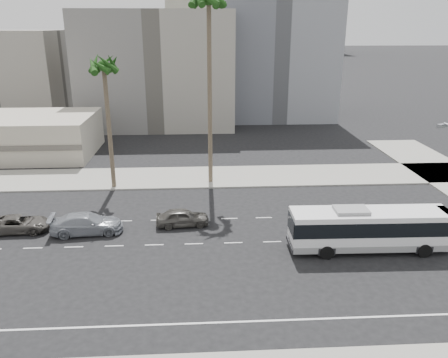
{
  "coord_description": "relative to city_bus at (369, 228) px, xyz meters",
  "views": [
    {
      "loc": [
        -5.42,
        -30.06,
        15.68
      ],
      "look_at": [
        -3.48,
        4.0,
        3.8
      ],
      "focal_mm": 35.32,
      "sensor_mm": 36.0,
      "label": 1
    }
  ],
  "objects": [
    {
      "name": "sidewalk_north",
      "position": [
        -6.83,
        17.1,
        -1.67
      ],
      "size": [
        120.0,
        7.0,
        0.15
      ],
      "primitive_type": "cube",
      "color": "gray",
      "rests_on": "ground"
    },
    {
      "name": "car_c",
      "position": [
        -26.86,
        4.6,
        -1.08
      ],
      "size": [
        2.39,
        4.9,
        1.34
      ],
      "primitive_type": "imported",
      "rotation": [
        0.0,
        0.0,
        1.61
      ],
      "color": "#4B4843",
      "rests_on": "ground"
    },
    {
      "name": "ground",
      "position": [
        -6.83,
        1.6,
        -1.75
      ],
      "size": [
        700.0,
        700.0,
        0.0
      ],
      "primitive_type": "plane",
      "color": "black",
      "rests_on": "ground"
    },
    {
      "name": "car_a",
      "position": [
        -13.79,
        4.95,
        -1.01
      ],
      "size": [
        2.08,
        4.46,
        1.48
      ],
      "primitive_type": "imported",
      "rotation": [
        0.0,
        0.0,
        1.65
      ],
      "color": "#4C4944",
      "rests_on": "ground"
    },
    {
      "name": "city_bus",
      "position": [
        0.0,
        0.0,
        0.0
      ],
      "size": [
        11.61,
        2.84,
        3.32
      ],
      "rotation": [
        0.0,
        0.0,
        -0.02
      ],
      "color": "white",
      "rests_on": "ground"
    },
    {
      "name": "car_b",
      "position": [
        -21.36,
        4.0,
        -0.93
      ],
      "size": [
        2.81,
        5.82,
        1.63
      ],
      "primitive_type": "imported",
      "rotation": [
        0.0,
        0.0,
        1.67
      ],
      "color": "gray",
      "rests_on": "ground"
    },
    {
      "name": "midrise_beige_far",
      "position": [
        -44.83,
        51.6,
        5.75
      ],
      "size": [
        18.0,
        16.0,
        15.0
      ],
      "primitive_type": "cube",
      "color": "gray",
      "rests_on": "ground"
    },
    {
      "name": "palm_mid",
      "position": [
        -21.09,
        14.45,
        10.17
      ],
      "size": [
        4.28,
        4.28,
        13.25
      ],
      "rotation": [
        0.0,
        0.0,
        -0.32
      ],
      "color": "brown",
      "rests_on": "ground"
    },
    {
      "name": "palm_near",
      "position": [
        -11.17,
        15.43,
        15.85
      ],
      "size": [
        5.78,
        5.78,
        19.42
      ],
      "rotation": [
        0.0,
        0.0,
        0.18
      ],
      "color": "brown",
      "rests_on": "ground"
    },
    {
      "name": "highrise_far",
      "position": [
        63.17,
        261.6,
        28.25
      ],
      "size": [
        22.0,
        22.0,
        60.0
      ],
      "primitive_type": "cube",
      "color": "slate",
      "rests_on": "ground"
    },
    {
      "name": "midrise_gray_center",
      "position": [
        1.17,
        53.6,
        11.25
      ],
      "size": [
        20.0,
        20.0,
        26.0
      ],
      "primitive_type": "cube",
      "color": "slate",
      "rests_on": "ground"
    },
    {
      "name": "midrise_beige_west",
      "position": [
        -18.83,
        46.6,
        7.25
      ],
      "size": [
        24.0,
        18.0,
        18.0
      ],
      "primitive_type": "cube",
      "color": "gray",
      "rests_on": "ground"
    },
    {
      "name": "commercial_low",
      "position": [
        -36.83,
        27.59,
        0.75
      ],
      "size": [
        22.0,
        12.16,
        5.0
      ],
      "color": "#B2A996",
      "rests_on": "ground"
    }
  ]
}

